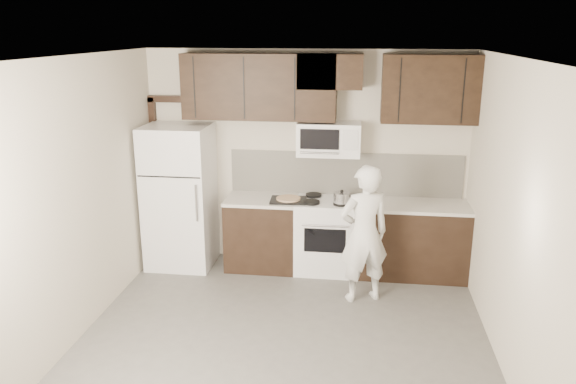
% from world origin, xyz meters
% --- Properties ---
extents(floor, '(4.50, 4.50, 0.00)m').
position_xyz_m(floor, '(0.00, 0.00, 0.00)').
color(floor, '#55524F').
rests_on(floor, ground).
extents(back_wall, '(4.00, 0.00, 4.00)m').
position_xyz_m(back_wall, '(0.00, 2.25, 1.35)').
color(back_wall, beige).
rests_on(back_wall, ground).
extents(ceiling, '(4.50, 4.50, 0.00)m').
position_xyz_m(ceiling, '(0.00, 0.00, 2.70)').
color(ceiling, white).
rests_on(ceiling, back_wall).
extents(counter_run, '(2.95, 0.64, 0.91)m').
position_xyz_m(counter_run, '(0.60, 1.94, 0.46)').
color(counter_run, black).
rests_on(counter_run, floor).
extents(stove, '(0.76, 0.66, 0.94)m').
position_xyz_m(stove, '(0.30, 1.94, 0.46)').
color(stove, white).
rests_on(stove, floor).
extents(backsplash, '(2.90, 0.02, 0.54)m').
position_xyz_m(backsplash, '(0.50, 2.24, 1.18)').
color(backsplash, beige).
rests_on(backsplash, counter_run).
extents(upper_cabinets, '(3.48, 0.35, 0.78)m').
position_xyz_m(upper_cabinets, '(0.21, 2.08, 2.28)').
color(upper_cabinets, black).
rests_on(upper_cabinets, back_wall).
extents(microwave, '(0.76, 0.42, 0.40)m').
position_xyz_m(microwave, '(0.30, 2.06, 1.65)').
color(microwave, white).
rests_on(microwave, upper_cabinets).
extents(refrigerator, '(0.80, 0.76, 1.80)m').
position_xyz_m(refrigerator, '(-1.55, 1.89, 0.90)').
color(refrigerator, white).
rests_on(refrigerator, floor).
extents(door_trim, '(0.50, 0.08, 2.12)m').
position_xyz_m(door_trim, '(-1.92, 2.21, 1.25)').
color(door_trim, black).
rests_on(door_trim, floor).
extents(saucepan, '(0.33, 0.19, 0.18)m').
position_xyz_m(saucepan, '(0.48, 1.79, 0.99)').
color(saucepan, silver).
rests_on(saucepan, stove).
extents(baking_tray, '(0.45, 0.35, 0.02)m').
position_xyz_m(baking_tray, '(-0.17, 1.85, 0.92)').
color(baking_tray, black).
rests_on(baking_tray, counter_run).
extents(pizza, '(0.31, 0.31, 0.02)m').
position_xyz_m(pizza, '(-0.17, 1.85, 0.94)').
color(pizza, beige).
rests_on(pizza, baking_tray).
extents(person, '(0.66, 0.56, 1.55)m').
position_xyz_m(person, '(0.75, 1.18, 0.78)').
color(person, white).
rests_on(person, floor).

